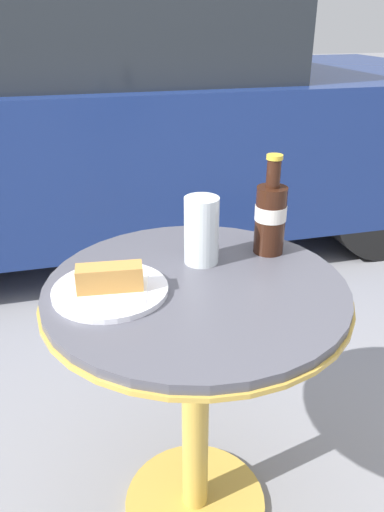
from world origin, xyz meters
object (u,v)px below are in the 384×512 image
Objects in this scene: cola_bottle_left at (270,215)px; lunch_plate_near at (110,286)px; bistro_table at (196,349)px; drinking_glass at (202,233)px; parked_car at (111,117)px.

lunch_plate_near is (-0.39, -0.10, -0.08)m from cola_bottle_left.
drinking_glass is at bearing 68.22° from bistro_table.
parked_car is at bearing 89.68° from drinking_glass.
cola_bottle_left is at bearing 14.98° from lunch_plate_near.
cola_bottle_left is at bearing 3.94° from drinking_glass.
cola_bottle_left is 0.17m from drinking_glass.
cola_bottle_left reaches higher than drinking_glass.
parked_car is (0.01, 1.97, -0.10)m from drinking_glass.
cola_bottle_left is 0.06× the size of parked_car.
bistro_table is 2.91× the size of cola_bottle_left.
bistro_table is at bearing -91.40° from parked_car.
parked_car is at bearing 94.60° from cola_bottle_left.
cola_bottle_left is at bearing 27.89° from bistro_table.
parked_car reaches higher than drinking_glass.
bistro_table is 0.17× the size of parked_car.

